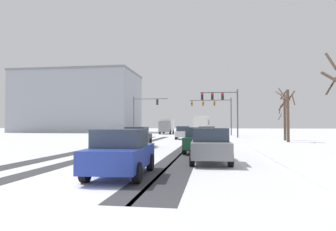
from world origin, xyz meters
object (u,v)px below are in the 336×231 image
Objects in this scene: bare_tree_sidewalk_far at (284,115)px; car_silver_lead at (183,133)px; car_dark_green_fourth at (200,140)px; car_black_third at (137,137)px; car_red_second at (207,134)px; traffic_signal_near_right at (223,103)px; car_blue_sixth at (121,152)px; box_truck_delivery at (167,126)px; traffic_signal_far_left at (143,109)px; bare_tree_sidewalk_mid at (287,111)px; car_grey_fifth at (210,145)px; traffic_signal_far_right at (214,107)px; office_building_far_left_block at (79,102)px; bus_oncoming at (202,124)px.

car_silver_lead is at bearing 173.77° from bare_tree_sidewalk_far.
car_black_third is at bearing 141.41° from car_dark_green_fourth.
car_red_second is 10.31m from bare_tree_sidewalk_far.
traffic_signal_near_right reaches higher than car_dark_green_fourth.
box_truck_delivery is at bearing 96.59° from car_blue_sixth.
traffic_signal_far_left reaches higher than bare_tree_sidewalk_mid.
car_red_second and car_black_third have the same top height.
car_dark_green_fourth is 1.00× the size of car_grey_fifth.
car_grey_fifth is at bearing -91.08° from traffic_signal_far_right.
car_black_third is 0.15× the size of office_building_far_left_block.
car_blue_sixth is 66.93m from office_building_far_left_block.
traffic_signal_far_right is at bearing 77.32° from car_black_third.
bus_oncoming is (-2.24, 4.11, -2.83)m from traffic_signal_far_right.
car_silver_lead is 13.96m from car_black_third.
car_black_third is at bearing -113.98° from traffic_signal_near_right.
traffic_signal_far_right is 18.11m from bare_tree_sidewalk_far.
car_red_second is at bearing -50.59° from office_building_far_left_block.
car_silver_lead is 0.73× the size of bare_tree_sidewalk_mid.
bare_tree_sidewalk_mid is (8.31, 1.70, 2.36)m from car_red_second.
car_black_third is (-7.39, -16.63, -3.94)m from traffic_signal_near_right.
car_red_second is at bearing -73.46° from box_truck_delivery.
car_silver_lead is at bearing 115.58° from car_red_second.
bare_tree_sidewalk_far reaches higher than bus_oncoming.
office_building_far_left_block reaches higher than box_truck_delivery.
bus_oncoming is at bearing 91.34° from car_dark_green_fourth.
car_dark_green_fourth is at bearing -92.40° from traffic_signal_far_right.
traffic_signal_near_right is 25.92m from car_grey_fifth.
box_truck_delivery is (-10.26, 18.73, -3.12)m from traffic_signal_near_right.
bus_oncoming is (-1.20, 25.38, 1.18)m from car_red_second.
bare_tree_sidewalk_mid is (16.60, -26.21, 1.54)m from box_truck_delivery.
bare_tree_sidewalk_mid is at bearing -69.62° from traffic_signal_far_right.
car_red_second is 25.43m from bus_oncoming.
car_dark_green_fourth is at bearing 97.77° from car_grey_fifth.
traffic_signal_far_left is 15.09m from traffic_signal_near_right.
car_black_third is at bearing -97.33° from bus_oncoming.
bare_tree_sidewalk_far reaches higher than car_black_third.
bare_tree_sidewalk_far is at bearing -39.86° from office_building_far_left_block.
car_silver_lead and car_blue_sixth have the same top height.
office_building_far_left_block is (-29.58, 59.67, 6.63)m from car_blue_sixth.
box_truck_delivery is 0.26× the size of office_building_far_left_block.
traffic_signal_far_right is 12.13m from traffic_signal_near_right.
box_truck_delivery is at bearing 103.72° from car_silver_lead.
box_truck_delivery is at bearing 101.41° from car_dark_green_fourth.
office_building_far_left_block reaches higher than bare_tree_sidewalk_mid.
car_black_third is 33.11m from bus_oncoming.
traffic_signal_far_left is at bearing 108.17° from car_grey_fifth.
office_building_far_left_block is at bearing 116.37° from car_blue_sixth.
traffic_signal_far_right is 16.02m from car_silver_lead.
traffic_signal_far_left is at bearing 147.35° from traffic_signal_near_right.
bare_tree_sidewalk_far is (8.77, 5.01, 2.05)m from car_red_second.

